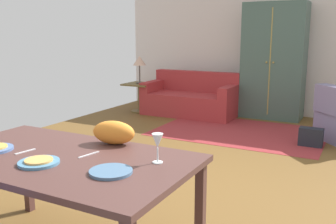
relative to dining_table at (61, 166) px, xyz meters
name	(u,v)px	position (x,y,z in m)	size (l,w,h in m)	color
ground_plane	(219,168)	(0.27, 2.27, -0.70)	(6.63, 6.78, 0.02)	brown
back_wall	(285,44)	(0.27, 5.71, 0.66)	(6.63, 0.10, 2.70)	silver
dining_table	(61,166)	(0.00, 0.00, 0.00)	(1.76, 0.98, 0.76)	#4D2F2B
plate_near_child	(39,162)	(0.00, -0.18, 0.08)	(0.25, 0.25, 0.02)	teal
pizza_near_child	(39,160)	(0.00, -0.18, 0.09)	(0.17, 0.17, 0.01)	#DB9D50
plate_near_woman	(111,172)	(0.48, -0.10, 0.08)	(0.25, 0.25, 0.02)	#4A6E92
wine_glass	(158,142)	(0.63, 0.18, 0.20)	(0.07, 0.07, 0.19)	silver
fork	(25,152)	(-0.26, -0.05, 0.07)	(0.02, 0.15, 0.01)	silver
knife	(89,155)	(0.16, 0.10, 0.07)	(0.01, 0.17, 0.01)	silver
cat	(114,132)	(0.15, 0.39, 0.15)	(0.32, 0.16, 0.17)	orange
area_rug	(239,132)	(-0.01, 3.99, -0.69)	(2.60, 1.80, 0.01)	maroon
couch	(191,99)	(-1.26, 4.85, -0.39)	(1.77, 0.86, 0.82)	#A22E2F
armoire	(274,61)	(0.17, 5.32, 0.36)	(1.10, 0.59, 2.10)	#435E54
side_table	(140,93)	(-2.27, 4.59, -0.31)	(0.56, 0.56, 0.58)	brown
table_lamp	(139,62)	(-2.27, 4.59, 0.32)	(0.26, 0.26, 0.54)	#413632
handbag	(311,137)	(1.11, 3.69, -0.56)	(0.32, 0.16, 0.26)	black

